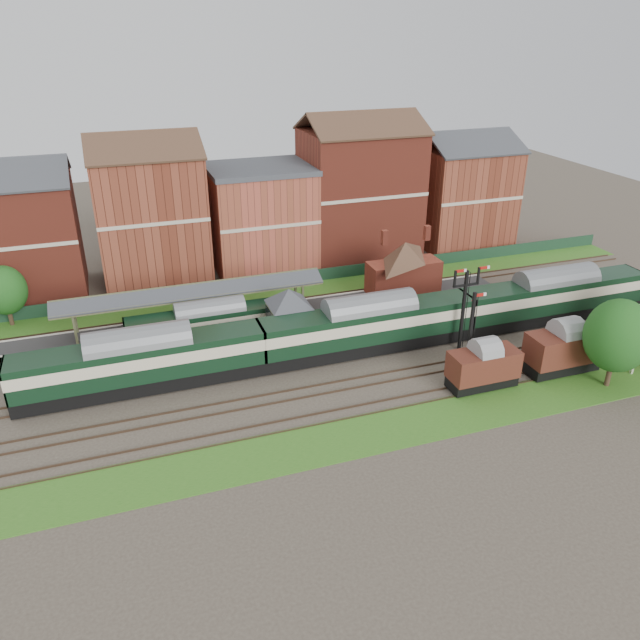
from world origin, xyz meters
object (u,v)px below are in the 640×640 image
object	(u,v)px
semaphore_bracket	(464,305)
platform_railcar	(211,323)
signal_box	(289,317)
goods_van_a	(483,366)
dmu_train	(369,325)

from	to	relation	value
semaphore_bracket	platform_railcar	world-z (taller)	semaphore_bracket
semaphore_bracket	platform_railcar	xyz separation A→B (m)	(-21.87, 9.00, -2.47)
signal_box	goods_van_a	xyz separation A→B (m)	(13.29, -12.25, -1.16)
signal_box	semaphore_bracket	xyz separation A→B (m)	(15.04, -5.75, 1.44)
dmu_train	goods_van_a	size ratio (longest dim) A/B	10.46
signal_box	dmu_train	xyz separation A→B (m)	(6.72, -3.25, -0.45)
semaphore_bracket	goods_van_a	bearing A→B (deg)	-105.04
signal_box	goods_van_a	size ratio (longest dim) A/B	1.02
platform_railcar	semaphore_bracket	bearing A→B (deg)	-22.36
signal_box	semaphore_bracket	bearing A→B (deg)	-20.92
goods_van_a	semaphore_bracket	bearing A→B (deg)	74.96
semaphore_bracket	dmu_train	size ratio (longest dim) A/B	0.13
signal_box	dmu_train	size ratio (longest dim) A/B	0.10
dmu_train	signal_box	bearing A→B (deg)	154.19
signal_box	platform_railcar	world-z (taller)	signal_box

